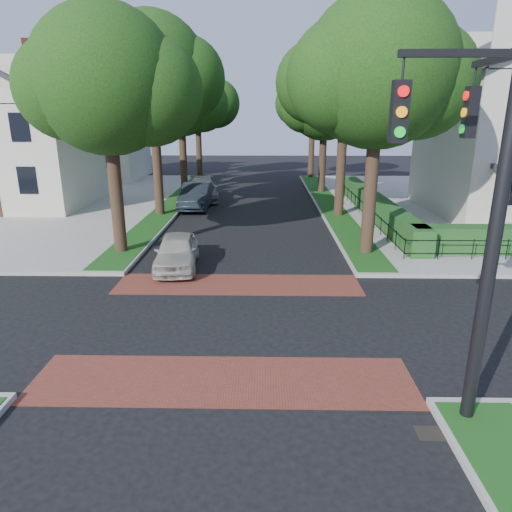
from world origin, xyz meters
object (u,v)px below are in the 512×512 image
Objects in this scene: parked_car_middle at (196,196)px; traffic_signal at (484,191)px; parked_car_rear at (203,190)px; parked_car_front at (177,251)px.

traffic_signal is at bearing -67.59° from parked_car_middle.
parked_car_rear is at bearing 91.33° from parked_car_middle.
parked_car_rear is at bearing 88.37° from parked_car_front.
traffic_signal is at bearing -57.05° from parked_car_front.
parked_car_rear reaches higher than parked_car_front.
traffic_signal reaches higher than parked_car_rear.
parked_car_middle is at bearing 111.08° from traffic_signal.
parked_car_middle is 0.96× the size of parked_car_rear.
parked_car_front is 0.81× the size of parked_car_middle.
parked_car_rear is (0.00, 3.21, -0.07)m from parked_car_middle.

